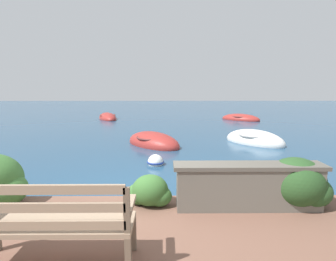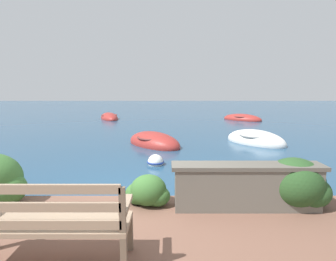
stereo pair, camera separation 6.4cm
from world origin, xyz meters
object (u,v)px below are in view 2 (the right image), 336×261
park_bench (49,221)px  rowboat_far (241,119)px  rowboat_mid (254,141)px  rowboat_outer (109,118)px  mooring_buoy (155,162)px  rowboat_nearest (153,143)px

park_bench → rowboat_far: (6.00, 14.42, -0.64)m
rowboat_mid → rowboat_outer: size_ratio=0.90×
rowboat_far → mooring_buoy: 11.33m
park_bench → rowboat_far: 15.63m
rowboat_outer → mooring_buoy: rowboat_outer is taller
rowboat_nearest → mooring_buoy: rowboat_nearest is taller
park_bench → mooring_buoy: size_ratio=3.47×
rowboat_mid → rowboat_nearest: bearing=55.3°
rowboat_nearest → rowboat_mid: (3.78, 0.35, 0.00)m
rowboat_far → mooring_buoy: rowboat_far is taller
park_bench → rowboat_far: size_ratio=0.59×
rowboat_mid → mooring_buoy: bearing=88.2°
rowboat_nearest → rowboat_outer: size_ratio=0.91×
rowboat_far → park_bench: bearing=106.6°
rowboat_far → mooring_buoy: (-5.15, -10.09, 0.01)m
rowboat_nearest → rowboat_outer: (-3.44, 8.24, -0.01)m
park_bench → rowboat_far: park_bench is taller
rowboat_far → rowboat_mid: bearing=117.2°
park_bench → rowboat_outer: (-2.76, 15.05, -0.64)m
rowboat_nearest → mooring_buoy: size_ratio=5.64×
rowboat_mid → rowboat_outer: 10.69m
rowboat_nearest → mooring_buoy: 2.49m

